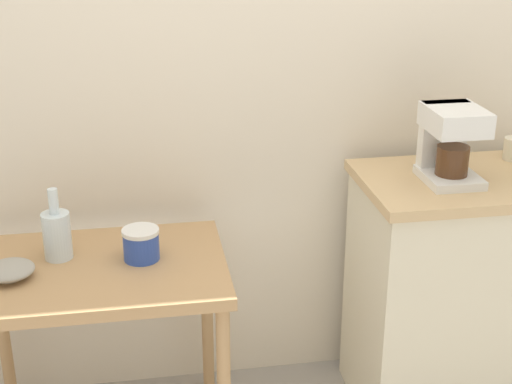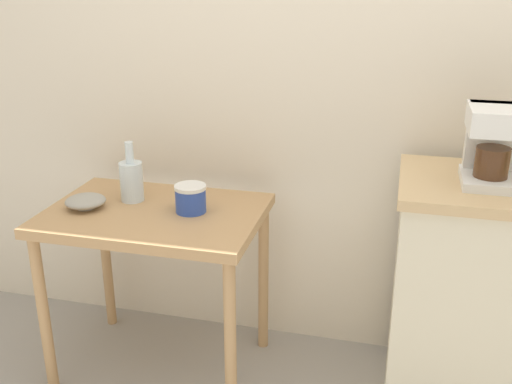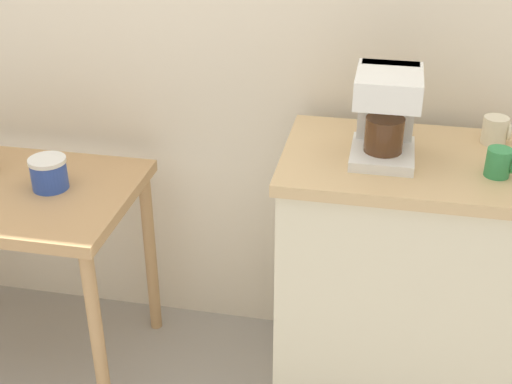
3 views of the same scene
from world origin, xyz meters
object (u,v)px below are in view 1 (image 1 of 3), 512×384
object	(u,v)px
canister_enamel	(141,244)
bowl_stoneware	(9,270)
glass_carafe_vase	(57,234)
coffee_maker	(450,140)

from	to	relation	value
canister_enamel	bowl_stoneware	bearing A→B (deg)	-170.72
glass_carafe_vase	canister_enamel	xyz separation A→B (m)	(0.27, -0.06, -0.03)
bowl_stoneware	glass_carafe_vase	distance (m)	0.20
glass_carafe_vase	coffee_maker	size ratio (longest dim) A/B	0.94
coffee_maker	glass_carafe_vase	bearing A→B (deg)	179.11
bowl_stoneware	canister_enamel	xyz separation A→B (m)	(0.41, 0.07, 0.03)
glass_carafe_vase	canister_enamel	world-z (taller)	glass_carafe_vase
bowl_stoneware	canister_enamel	size ratio (longest dim) A/B	1.28
canister_enamel	coffee_maker	distance (m)	1.09
bowl_stoneware	canister_enamel	distance (m)	0.42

